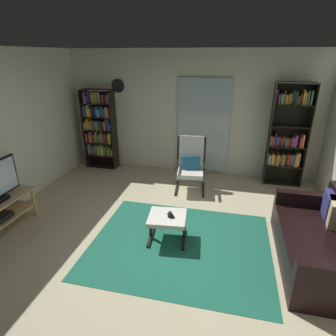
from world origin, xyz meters
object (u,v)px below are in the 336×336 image
Objects in this scene: lounge_armchair at (191,162)px; cell_phone at (171,216)px; bookshelf_near_sofa at (288,135)px; bookshelf_near_tv at (99,126)px; tv_stand at (0,213)px; leather_sofa at (323,243)px; wall_clock at (118,86)px; tv_remote at (170,214)px; ottoman at (167,220)px.

cell_phone is at bearing -90.18° from lounge_armchair.
bookshelf_near_tv is at bearing 179.71° from bookshelf_near_sofa.
bookshelf_near_sofa is at bearing 33.40° from tv_stand.
leather_sofa is 1.96m from cell_phone.
wall_clock reaches higher than tv_stand.
bookshelf_near_tv is 12.34× the size of tv_remote.
lounge_armchair is at bearing -17.00° from bookshelf_near_tv.
bookshelf_near_sofa is 3.65m from wall_clock.
wall_clock reaches higher than tv_remote.
tv_stand is 2.48m from tv_remote.
tv_stand is 2.44m from ottoman.
bookshelf_near_sofa is 6.94× the size of wall_clock.
bookshelf_near_tv is at bearing 163.00° from lounge_armchair.
wall_clock is (0.72, 2.99, 1.51)m from tv_stand.
tv_remote is 3.40m from wall_clock.
cell_phone is 0.48× the size of wall_clock.
lounge_armchair is (-1.95, 1.79, 0.24)m from leather_sofa.
tv_remote is (-1.83, -2.39, -0.62)m from bookshelf_near_sofa.
leather_sofa reaches higher than tv_stand.
wall_clock reaches higher than cell_phone.
bookshelf_near_sofa reaches higher than lounge_armchair.
ottoman is (-2.01, 0.03, 0.03)m from leather_sofa.
tv_remote is at bearing 105.06° from cell_phone.
cell_phone is at bearing 178.99° from leather_sofa.
tv_remote is at bearing 178.32° from leather_sofa.
ottoman is at bearing -48.61° from bookshelf_near_tv.
bookshelf_near_sofa is at bearing 20.14° from cell_phone.
cell_phone is (2.47, 0.41, 0.05)m from tv_stand.
ottoman is at bearing -56.75° from wall_clock.
leather_sofa is 5.94× the size of wall_clock.
ottoman is at bearing -127.62° from bookshelf_near_sofa.
ottoman is (2.41, 0.40, -0.02)m from tv_stand.
tv_stand is 4.44m from leather_sofa.
bookshelf_near_tv is (0.27, 2.84, 0.62)m from tv_stand.
lounge_armchair is at bearing 56.81° from cell_phone.
tv_stand is 2.04× the size of ottoman.
bookshelf_near_tv is 2.35m from lounge_armchair.
cell_phone is at bearing -47.85° from bookshelf_near_tv.
lounge_armchair is at bearing -25.13° from wall_clock.
tv_stand is 0.58× the size of bookshelf_near_sofa.
lounge_armchair is 7.10× the size of tv_remote.
bookshelf_near_tv is at bearing 149.35° from leather_sofa.
bookshelf_near_tv is at bearing 124.94° from tv_remote.
cell_phone is 3.44m from wall_clock.
leather_sofa is (0.15, -2.44, -0.72)m from bookshelf_near_sofa.
bookshelf_near_tv is at bearing 131.39° from ottoman.
bookshelf_near_sofa is at bearing 45.32° from tv_remote.
wall_clock is at bearing 91.12° from cell_phone.
ottoman is (2.15, -2.43, -0.64)m from bookshelf_near_tv.
wall_clock reaches higher than bookshelf_near_tv.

